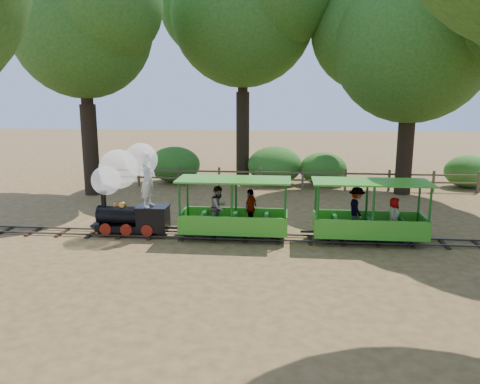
# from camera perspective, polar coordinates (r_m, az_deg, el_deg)

# --- Properties ---
(ground) EXTENTS (90.00, 90.00, 0.00)m
(ground) POSITION_cam_1_polar(r_m,az_deg,el_deg) (14.70, 4.61, -5.81)
(ground) COLOR #9E7744
(ground) RESTS_ON ground
(track) EXTENTS (22.00, 1.00, 0.10)m
(track) POSITION_cam_1_polar(r_m,az_deg,el_deg) (14.68, 4.61, -5.56)
(track) COLOR #3F3D3A
(track) RESTS_ON ground
(locomotive) EXTENTS (2.63, 1.24, 3.02)m
(locomotive) POSITION_cam_1_polar(r_m,az_deg,el_deg) (15.20, -13.70, 1.11)
(locomotive) COLOR black
(locomotive) RESTS_ON ground
(carriage_front) EXTENTS (3.48, 1.42, 1.81)m
(carriage_front) POSITION_cam_1_polar(r_m,az_deg,el_deg) (14.56, -0.88, -2.66)
(carriage_front) COLOR green
(carriage_front) RESTS_ON track
(carriage_rear) EXTENTS (3.48, 1.42, 1.81)m
(carriage_rear) POSITION_cam_1_polar(r_m,az_deg,el_deg) (14.73, 15.33, -2.91)
(carriage_rear) COLOR green
(carriage_rear) RESTS_ON track
(oak_nw) EXTENTS (7.38, 6.49, 10.15)m
(oak_nw) POSITION_cam_1_polar(r_m,az_deg,el_deg) (22.13, -18.70, 19.13)
(oak_nw) COLOR #2D2116
(oak_nw) RESTS_ON ground
(oak_nc) EXTENTS (8.66, 7.62, 11.67)m
(oak_nc) POSITION_cam_1_polar(r_m,az_deg,el_deg) (24.07, 0.29, 21.67)
(oak_nc) COLOR #2D2116
(oak_nc) RESTS_ON ground
(oak_ne) EXTENTS (8.58, 7.55, 10.05)m
(oak_ne) POSITION_cam_1_polar(r_m,az_deg,el_deg) (22.37, 20.23, 17.60)
(oak_ne) COLOR #2D2116
(oak_ne) RESTS_ON ground
(fence) EXTENTS (18.10, 0.10, 1.00)m
(fence) POSITION_cam_1_polar(r_m,az_deg,el_deg) (22.35, 5.08, 1.82)
(fence) COLOR brown
(fence) RESTS_ON ground
(shrub_west) EXTENTS (2.64, 2.03, 1.83)m
(shrub_west) POSITION_cam_1_polar(r_m,az_deg,el_deg) (24.26, -7.97, 3.35)
(shrub_west) COLOR #2D6B1E
(shrub_west) RESTS_ON ground
(shrub_mid_w) EXTENTS (2.73, 2.10, 1.89)m
(shrub_mid_w) POSITION_cam_1_polar(r_m,az_deg,el_deg) (23.58, 4.27, 3.27)
(shrub_mid_w) COLOR #2D6B1E
(shrub_mid_w) RESTS_ON ground
(shrub_mid_e) EXTENTS (2.35, 1.81, 1.63)m
(shrub_mid_e) POSITION_cam_1_polar(r_m,az_deg,el_deg) (23.66, 10.09, 2.82)
(shrub_mid_e) COLOR #2D6B1E
(shrub_mid_e) RESTS_ON ground
(shrub_east) EXTENTS (2.28, 1.76, 1.58)m
(shrub_east) POSITION_cam_1_polar(r_m,az_deg,el_deg) (25.17, 26.09, 2.27)
(shrub_east) COLOR #2D6B1E
(shrub_east) RESTS_ON ground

